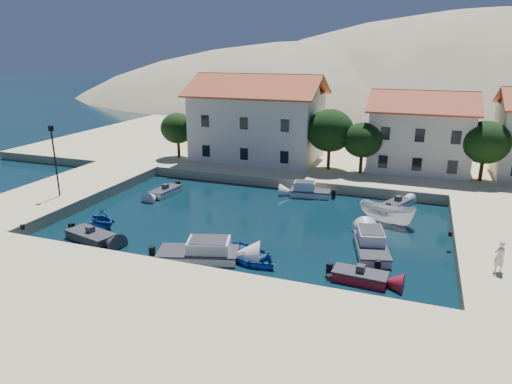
% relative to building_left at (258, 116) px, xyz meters
% --- Properties ---
extents(ground, '(400.00, 400.00, 0.00)m').
position_rel_building_left_xyz_m(ground, '(6.00, -28.00, -5.94)').
color(ground, black).
rests_on(ground, ground).
extents(quay_south, '(52.00, 12.00, 1.00)m').
position_rel_building_left_xyz_m(quay_south, '(6.00, -34.00, -5.44)').
color(quay_south, '#CEBF8D').
rests_on(quay_south, ground).
extents(quay_west, '(8.00, 20.00, 1.00)m').
position_rel_building_left_xyz_m(quay_west, '(-13.00, -18.00, -5.44)').
color(quay_west, '#CEBF8D').
rests_on(quay_west, ground).
extents(quay_north, '(80.00, 36.00, 1.00)m').
position_rel_building_left_xyz_m(quay_north, '(8.00, 10.00, -5.44)').
color(quay_north, '#CEBF8D').
rests_on(quay_north, ground).
extents(hills, '(254.00, 176.00, 99.00)m').
position_rel_building_left_xyz_m(hills, '(26.64, 95.62, -29.34)').
color(hills, gray).
rests_on(hills, ground).
extents(building_left, '(14.70, 9.45, 9.70)m').
position_rel_building_left_xyz_m(building_left, '(0.00, 0.00, 0.00)').
color(building_left, beige).
rests_on(building_left, quay_north).
extents(building_mid, '(10.50, 8.40, 8.30)m').
position_rel_building_left_xyz_m(building_mid, '(18.00, 1.00, -0.71)').
color(building_mid, beige).
rests_on(building_mid, quay_north).
extents(trees, '(37.30, 5.30, 6.45)m').
position_rel_building_left_xyz_m(trees, '(10.51, -2.54, -1.10)').
color(trees, '#382314').
rests_on(trees, quay_north).
extents(lamppost, '(0.35, 0.25, 6.22)m').
position_rel_building_left_xyz_m(lamppost, '(-11.50, -20.00, -1.18)').
color(lamppost, black).
rests_on(lamppost, quay_west).
extents(bollards, '(29.36, 9.56, 0.30)m').
position_rel_building_left_xyz_m(bollards, '(8.80, -24.13, -4.79)').
color(bollards, black).
rests_on(bollards, ground).
extents(motorboat_grey_sw, '(4.19, 2.61, 1.25)m').
position_rel_building_left_xyz_m(motorboat_grey_sw, '(-4.00, -25.22, -5.64)').
color(motorboat_grey_sw, '#333438').
rests_on(motorboat_grey_sw, ground).
extents(cabin_cruiser_south, '(5.74, 3.70, 1.60)m').
position_rel_building_left_xyz_m(cabin_cruiser_south, '(4.87, -25.42, -5.46)').
color(cabin_cruiser_south, silver).
rests_on(cabin_cruiser_south, ground).
extents(rowboat_south, '(5.63, 5.01, 0.96)m').
position_rel_building_left_xyz_m(rowboat_south, '(8.15, -24.34, -5.94)').
color(rowboat_south, navy).
rests_on(rowboat_south, ground).
extents(motorboat_red_se, '(3.34, 1.66, 1.25)m').
position_rel_building_left_xyz_m(motorboat_red_se, '(15.46, -24.81, -5.64)').
color(motorboat_red_se, maroon).
rests_on(motorboat_red_se, ground).
extents(cabin_cruiser_east, '(3.15, 5.32, 1.60)m').
position_rel_building_left_xyz_m(cabin_cruiser_east, '(15.63, -20.43, -5.46)').
color(cabin_cruiser_east, silver).
rests_on(cabin_cruiser_east, ground).
extents(boat_east, '(5.03, 3.13, 1.82)m').
position_rel_building_left_xyz_m(boat_east, '(16.14, -14.19, -5.94)').
color(boat_east, silver).
rests_on(boat_east, ground).
extents(motorboat_white_ne, '(2.56, 3.34, 1.25)m').
position_rel_building_left_xyz_m(motorboat_white_ne, '(16.76, -10.00, -5.64)').
color(motorboat_white_ne, silver).
rests_on(motorboat_white_ne, ground).
extents(rowboat_west, '(3.66, 3.41, 1.57)m').
position_rel_building_left_xyz_m(rowboat_west, '(-5.01, -22.69, -5.94)').
color(rowboat_west, navy).
rests_on(rowboat_west, ground).
extents(motorboat_white_west, '(1.92, 3.61, 1.25)m').
position_rel_building_left_xyz_m(motorboat_white_west, '(-4.51, -13.79, -5.64)').
color(motorboat_white_west, silver).
rests_on(motorboat_white_west, ground).
extents(cabin_cruiser_north, '(3.96, 2.06, 1.60)m').
position_rel_building_left_xyz_m(cabin_cruiser_north, '(8.71, -9.57, -5.46)').
color(cabin_cruiser_north, silver).
rests_on(cabin_cruiser_north, ground).
extents(pedestrian, '(0.83, 0.73, 1.91)m').
position_rel_building_left_xyz_m(pedestrian, '(23.05, -22.77, -3.98)').
color(pedestrian, silver).
rests_on(pedestrian, quay_east).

